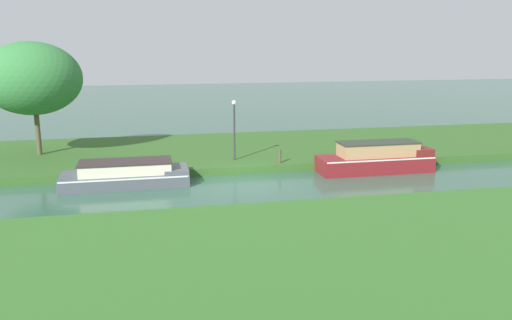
# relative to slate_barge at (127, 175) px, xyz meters

# --- Properties ---
(ground_plane) EXTENTS (120.00, 120.00, 0.00)m
(ground_plane) POSITION_rel_slate_barge_xyz_m (5.23, -1.20, -0.50)
(ground_plane) COLOR #335946
(riverbank_far) EXTENTS (72.00, 10.00, 0.40)m
(riverbank_far) POSITION_rel_slate_barge_xyz_m (5.23, 5.80, -0.30)
(riverbank_far) COLOR #325C24
(riverbank_far) RESTS_ON ground_plane
(riverbank_near) EXTENTS (72.00, 10.00, 0.40)m
(riverbank_near) POSITION_rel_slate_barge_xyz_m (5.23, -10.20, -0.30)
(riverbank_near) COLOR #336727
(riverbank_near) RESTS_ON ground_plane
(slate_barge) EXTENTS (5.77, 2.17, 1.15)m
(slate_barge) POSITION_rel_slate_barge_xyz_m (0.00, 0.00, 0.00)
(slate_barge) COLOR #4A5059
(slate_barge) RESTS_ON ground_plane
(maroon_narrowboat) EXTENTS (5.87, 1.81, 1.55)m
(maroon_narrowboat) POSITION_rel_slate_barge_xyz_m (12.45, 0.00, 0.18)
(maroon_narrowboat) COLOR maroon
(maroon_narrowboat) RESTS_ON ground_plane
(willow_tree_left) EXTENTS (5.21, 4.30, 6.14)m
(willow_tree_left) POSITION_rel_slate_barge_xyz_m (-4.85, 5.76, 4.09)
(willow_tree_left) COLOR brown
(willow_tree_left) RESTS_ON riverbank_far
(lamp_post) EXTENTS (0.24, 0.24, 3.15)m
(lamp_post) POSITION_rel_slate_barge_xyz_m (5.48, 2.45, 1.87)
(lamp_post) COLOR #333338
(lamp_post) RESTS_ON riverbank_far
(mooring_post_near) EXTENTS (0.13, 0.13, 0.70)m
(mooring_post_near) POSITION_rel_slate_barge_xyz_m (7.64, 1.25, 0.25)
(mooring_post_near) COLOR brown
(mooring_post_near) RESTS_ON riverbank_far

